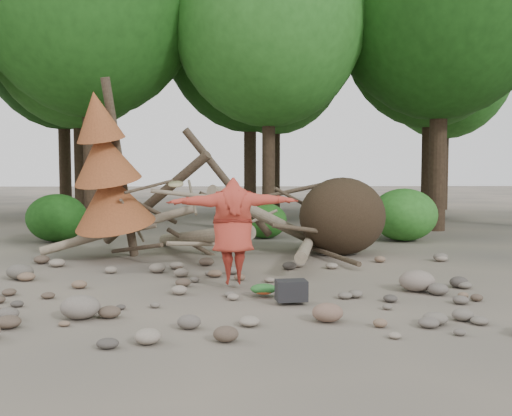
{
  "coord_description": "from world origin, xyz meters",
  "views": [
    {
      "loc": [
        -0.12,
        -10.08,
        2.21
      ],
      "look_at": [
        0.3,
        1.5,
        1.4
      ],
      "focal_mm": 40.0,
      "sensor_mm": 36.0,
      "label": 1
    }
  ],
  "objects": [
    {
      "name": "bush_mid",
      "position": [
        0.8,
        7.8,
        0.56
      ],
      "size": [
        1.4,
        1.4,
        1.12
      ],
      "primitive_type": "ellipsoid",
      "color": "#26691E",
      "rests_on": "ground"
    },
    {
      "name": "deadfall_pile",
      "position": [
        2.02,
        4.24,
        0.95
      ],
      "size": [
        8.55,
        5.24,
        3.3
      ],
      "color": "#332619",
      "rests_on": "ground"
    },
    {
      "name": "bush_right",
      "position": [
        5.0,
        7.0,
        0.8
      ],
      "size": [
        2.0,
        2.0,
        1.6
      ],
      "primitive_type": "ellipsoid",
      "color": "#307C26",
      "rests_on": "ground"
    },
    {
      "name": "frisbee_thrower",
      "position": [
        -0.17,
        0.35,
        1.06
      ],
      "size": [
        2.49,
        0.9,
        1.97
      ],
      "color": "#AF3527",
      "rests_on": "ground"
    },
    {
      "name": "cloth_green",
      "position": [
        0.36,
        -0.4,
        0.09
      ],
      "size": [
        0.46,
        0.38,
        0.17
      ],
      "primitive_type": "ellipsoid",
      "color": "#276329",
      "rests_on": "ground"
    },
    {
      "name": "boulder_front_left",
      "position": [
        -2.4,
        -1.75,
        0.17
      ],
      "size": [
        0.58,
        0.52,
        0.35
      ],
      "primitive_type": "ellipsoid",
      "color": "slate",
      "rests_on": "ground"
    },
    {
      "name": "cloth_orange",
      "position": [
        0.36,
        -0.45,
        0.06
      ],
      "size": [
        0.33,
        0.27,
        0.12
      ],
      "primitive_type": "ellipsoid",
      "color": "#C44C21",
      "rests_on": "ground"
    },
    {
      "name": "bush_left",
      "position": [
        -5.5,
        7.2,
        0.72
      ],
      "size": [
        1.8,
        1.8,
        1.44
      ],
      "primitive_type": "ellipsoid",
      "color": "#1C5316",
      "rests_on": "ground"
    },
    {
      "name": "boulder_front_right",
      "position": [
        1.21,
        -2.05,
        0.14
      ],
      "size": [
        0.45,
        0.41,
        0.27
      ],
      "primitive_type": "ellipsoid",
      "color": "#7A5C4C",
      "rests_on": "ground"
    },
    {
      "name": "dead_conifer",
      "position": [
        -3.12,
        3.37,
        2.11
      ],
      "size": [
        2.06,
        2.16,
        4.35
      ],
      "color": "#4C3F30",
      "rests_on": "ground"
    },
    {
      "name": "backpack",
      "position": [
        0.79,
        -0.96,
        0.17
      ],
      "size": [
        0.53,
        0.38,
        0.33
      ],
      "primitive_type": "cube",
      "rotation": [
        0.0,
        0.0,
        0.11
      ],
      "color": "black",
      "rests_on": "ground"
    },
    {
      "name": "forest_backdrop",
      "position": [
        -1.01,
        13.89,
        8.87
      ],
      "size": [
        33.68,
        19.18,
        15.68
      ],
      "color": "#38281C",
      "rests_on": "ground"
    },
    {
      "name": "boulder_mid_left",
      "position": [
        -4.41,
        1.29,
        0.16
      ],
      "size": [
        0.52,
        0.47,
        0.31
      ],
      "primitive_type": "ellipsoid",
      "color": "#5E594F",
      "rests_on": "ground"
    },
    {
      "name": "ground",
      "position": [
        0.0,
        0.0,
        0.0
      ],
      "size": [
        120.0,
        120.0,
        0.0
      ],
      "primitive_type": "plane",
      "color": "#514C44",
      "rests_on": "ground"
    },
    {
      "name": "boulder_mid_right",
      "position": [
        3.14,
        -0.07,
        0.19
      ],
      "size": [
        0.64,
        0.57,
        0.38
      ],
      "primitive_type": "ellipsoid",
      "color": "gray",
      "rests_on": "ground"
    }
  ]
}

